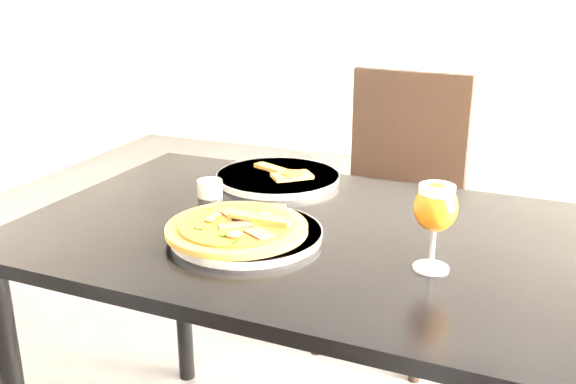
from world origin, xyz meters
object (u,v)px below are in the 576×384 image
at_px(chair_far, 394,200).
at_px(dining_table, 299,264).
at_px(beer_glass, 436,208).
at_px(pizza, 237,227).

bearing_deg(chair_far, dining_table, -85.97).
xyz_separation_m(chair_far, beer_glass, (0.28, -0.98, 0.35)).
xyz_separation_m(chair_far, pizza, (-0.11, -0.99, 0.25)).
relative_size(pizza, beer_glass, 1.75).
distance_m(dining_table, beer_glass, 0.38).
distance_m(pizza, beer_glass, 0.41).
distance_m(dining_table, pizza, 0.19).
distance_m(chair_far, beer_glass, 1.08).
height_order(dining_table, chair_far, chair_far).
xyz_separation_m(dining_table, pizza, (-0.10, -0.11, 0.12)).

